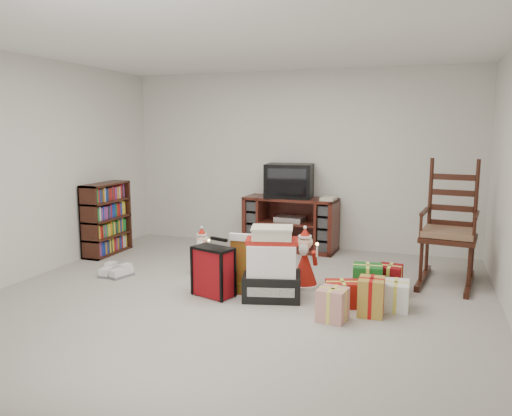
# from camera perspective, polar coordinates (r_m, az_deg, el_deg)

# --- Properties ---
(room) EXTENTS (5.01, 5.01, 2.51)m
(room) POSITION_cam_1_polar(r_m,az_deg,el_deg) (4.79, -2.56, 3.72)
(room) COLOR #ABA59C
(room) RESTS_ON ground
(tv_stand) EXTENTS (1.33, 0.55, 0.74)m
(tv_stand) POSITION_cam_1_polar(r_m,az_deg,el_deg) (7.03, 3.96, -1.79)
(tv_stand) COLOR #481A14
(tv_stand) RESTS_ON floor
(bookshelf) EXTENTS (0.26, 0.79, 0.97)m
(bookshelf) POSITION_cam_1_polar(r_m,az_deg,el_deg) (7.07, -16.71, -1.31)
(bookshelf) COLOR #36160E
(bookshelf) RESTS_ON floor
(rocking_chair) EXTENTS (0.69, 1.01, 1.42)m
(rocking_chair) POSITION_cam_1_polar(r_m,az_deg,el_deg) (5.90, 21.08, -3.36)
(rocking_chair) COLOR #36160E
(rocking_chair) RESTS_ON floor
(gift_pile) EXTENTS (0.65, 0.54, 0.72)m
(gift_pile) POSITION_cam_1_polar(r_m,az_deg,el_deg) (5.03, 1.84, -6.87)
(gift_pile) COLOR black
(gift_pile) RESTS_ON floor
(red_suitcase) EXTENTS (0.44, 0.32, 0.60)m
(red_suitcase) POSITION_cam_1_polar(r_m,az_deg,el_deg) (5.11, -4.91, -7.25)
(red_suitcase) COLOR maroon
(red_suitcase) RESTS_ON floor
(stocking) EXTENTS (0.30, 0.13, 0.63)m
(stocking) POSITION_cam_1_polar(r_m,az_deg,el_deg) (5.20, -1.78, -6.31)
(stocking) COLOR #0C6C0C
(stocking) RESTS_ON floor
(teddy_bear) EXTENTS (0.22, 0.19, 0.33)m
(teddy_bear) POSITION_cam_1_polar(r_m,az_deg,el_deg) (5.30, 1.18, -7.94)
(teddy_bear) COLOR brown
(teddy_bear) RESTS_ON floor
(santa_figurine) EXTENTS (0.32, 0.30, 0.66)m
(santa_figurine) POSITION_cam_1_polar(r_m,az_deg,el_deg) (5.40, 5.58, -6.45)
(santa_figurine) COLOR #A81B12
(santa_figurine) RESTS_ON floor
(mrs_claus_figurine) EXTENTS (0.27, 0.26, 0.56)m
(mrs_claus_figurine) POSITION_cam_1_polar(r_m,az_deg,el_deg) (5.88, -6.18, -5.54)
(mrs_claus_figurine) COLOR #A81B12
(mrs_claus_figurine) RESTS_ON floor
(sneaker_pair) EXTENTS (0.36, 0.31, 0.10)m
(sneaker_pair) POSITION_cam_1_polar(r_m,az_deg,el_deg) (6.05, -15.81, -7.05)
(sneaker_pair) COLOR white
(sneaker_pair) RESTS_ON floor
(gift_cluster) EXTENTS (0.83, 1.16, 0.28)m
(gift_cluster) POSITION_cam_1_polar(r_m,az_deg,el_deg) (4.96, 12.56, -9.39)
(gift_cluster) COLOR #A01A12
(gift_cluster) RESTS_ON floor
(crt_television) EXTENTS (0.68, 0.52, 0.47)m
(crt_television) POSITION_cam_1_polar(r_m,az_deg,el_deg) (6.95, 3.80, 3.13)
(crt_television) COLOR black
(crt_television) RESTS_ON tv_stand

